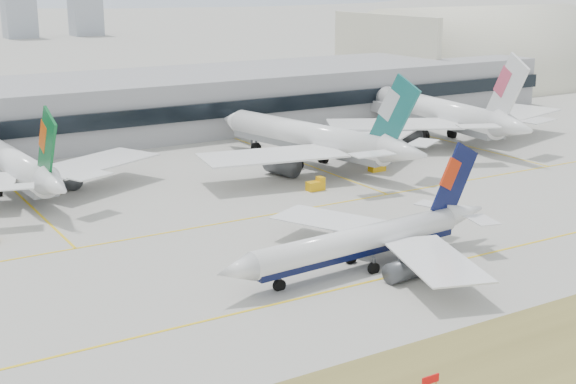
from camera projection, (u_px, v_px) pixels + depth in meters
ground at (351, 270)px, 115.72m from camera, size 3000.00×3000.00×0.00m
taxiing_airliner at (367, 241)px, 116.08m from camera, size 49.58×42.98×16.65m
widebody_eva at (16, 167)px, 154.58m from camera, size 56.76×55.61×20.26m
widebody_cathay at (314, 140)px, 176.56m from camera, size 63.11×62.69×22.97m
widebody_china_air at (442, 114)px, 205.29m from camera, size 69.27×68.18×24.83m
terminal at (95, 109)px, 208.52m from camera, size 280.00×43.10×15.00m
hangar at (476, 86)px, 304.35m from camera, size 91.00×60.00×60.00m
hold_sign_left at (430, 380)px, 82.69m from camera, size 2.20×0.15×1.35m
gse_extra at (316, 185)px, 158.28m from camera, size 3.55×2.00×2.60m
gse_c at (378, 166)px, 173.75m from camera, size 3.55×2.00×2.60m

